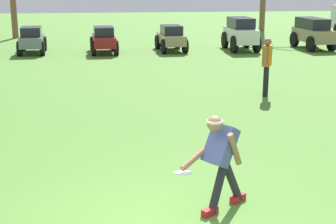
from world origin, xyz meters
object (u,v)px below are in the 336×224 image
at_px(parked_car_slot_b, 104,39).
at_px(parked_car_slot_a, 32,40).
at_px(frisbee_in_flight, 182,173).
at_px(parked_car_slot_e, 313,32).
at_px(frisbee_thrower, 221,157).
at_px(parked_car_slot_d, 241,33).
at_px(parked_car_slot_c, 171,38).
at_px(teammate_near_sideline, 267,61).

bearing_deg(parked_car_slot_b, parked_car_slot_a, 174.93).
relative_size(parked_car_slot_a, parked_car_slot_b, 1.00).
height_order(frisbee_in_flight, parked_car_slot_e, parked_car_slot_e).
distance_m(frisbee_thrower, parked_car_slot_d, 15.98).
bearing_deg(parked_car_slot_a, parked_car_slot_e, 0.11).
height_order(parked_car_slot_a, parked_car_slot_e, parked_car_slot_e).
relative_size(parked_car_slot_a, parked_car_slot_c, 1.00).
distance_m(teammate_near_sideline, parked_car_slot_e, 9.99).
bearing_deg(parked_car_slot_e, parked_car_slot_b, -178.21).
distance_m(frisbee_thrower, parked_car_slot_a, 16.21).
relative_size(parked_car_slot_c, parked_car_slot_d, 0.95).
bearing_deg(frisbee_in_flight, parked_car_slot_b, 94.38).
xyz_separation_m(frisbee_thrower, parked_car_slot_b, (-1.73, 15.25, -0.22)).
height_order(frisbee_in_flight, teammate_near_sideline, teammate_near_sideline).
bearing_deg(teammate_near_sideline, frisbee_thrower, -111.67).
relative_size(parked_car_slot_d, parked_car_slot_e, 0.96).
height_order(teammate_near_sideline, parked_car_slot_e, teammate_near_sideline).
relative_size(parked_car_slot_b, parked_car_slot_e, 0.91).
bearing_deg(frisbee_thrower, frisbee_in_flight, -161.80).
bearing_deg(parked_car_slot_a, parked_car_slot_b, -5.07).
height_order(frisbee_thrower, parked_car_slot_a, frisbee_thrower).
xyz_separation_m(parked_car_slot_b, parked_car_slot_d, (5.89, 0.17, 0.18)).
xyz_separation_m(teammate_near_sideline, parked_car_slot_c, (-1.54, 8.78, -0.38)).
bearing_deg(parked_car_slot_d, parked_car_slot_b, -178.32).
bearing_deg(frisbee_thrower, parked_car_slot_b, 96.46).
relative_size(parked_car_slot_b, parked_car_slot_c, 1.00).
bearing_deg(parked_car_slot_e, frisbee_thrower, -115.60).
xyz_separation_m(parked_car_slot_c, parked_car_slot_d, (3.01, -0.12, 0.18)).
xyz_separation_m(frisbee_thrower, parked_car_slot_e, (7.44, 15.54, -0.07)).
distance_m(parked_car_slot_b, parked_car_slot_e, 9.18).
xyz_separation_m(parked_car_slot_c, parked_car_slot_e, (6.30, -0.00, 0.16)).
bearing_deg(parked_car_slot_a, parked_car_slot_c, 0.26).
height_order(frisbee_thrower, frisbee_in_flight, frisbee_thrower).
height_order(parked_car_slot_a, parked_car_slot_c, same).
bearing_deg(parked_car_slot_d, frisbee_thrower, -105.09).
xyz_separation_m(frisbee_thrower, parked_car_slot_d, (4.16, 15.43, -0.05)).
relative_size(teammate_near_sideline, parked_car_slot_b, 0.69).
distance_m(frisbee_thrower, teammate_near_sideline, 7.28).
bearing_deg(teammate_near_sideline, parked_car_slot_b, 117.45).
relative_size(frisbee_in_flight, teammate_near_sideline, 0.16).
xyz_separation_m(teammate_near_sideline, parked_car_slot_e, (4.76, 8.78, -0.22)).
distance_m(parked_car_slot_b, parked_car_slot_c, 2.89).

